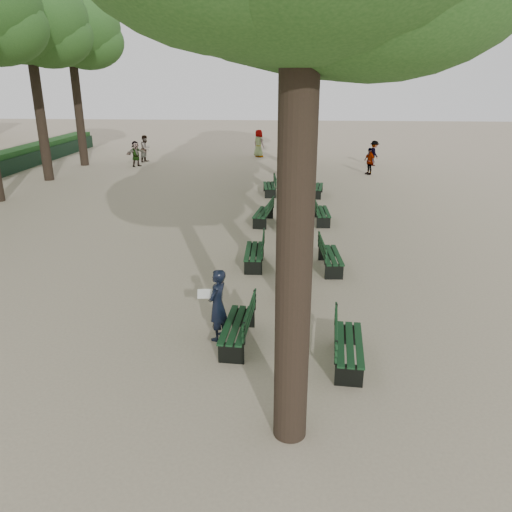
{
  "coord_description": "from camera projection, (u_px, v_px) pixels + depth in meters",
  "views": [
    {
      "loc": [
        1.44,
        -8.57,
        5.36
      ],
      "look_at": [
        0.6,
        3.0,
        1.2
      ],
      "focal_mm": 35.0,
      "sensor_mm": 36.0,
      "label": 1
    }
  ],
  "objects": [
    {
      "name": "tree_far_5",
      "position": [
        69.0,
        28.0,
        29.62
      ],
      "size": [
        6.0,
        6.0,
        10.45
      ],
      "color": "#33261C",
      "rests_on": "ground"
    },
    {
      "name": "pedestrian_d",
      "position": [
        259.0,
        143.0,
        35.43
      ],
      "size": [
        0.94,
        0.91,
        1.9
      ],
      "primitive_type": "imported",
      "rotation": [
        0.0,
        0.0,
        2.39
      ],
      "color": "#262628",
      "rests_on": "ground"
    },
    {
      "name": "man_with_map",
      "position": [
        218.0,
        305.0,
        10.61
      ],
      "size": [
        0.69,
        0.71,
        1.6
      ],
      "color": "black",
      "rests_on": "ground"
    },
    {
      "name": "pedestrian_e",
      "position": [
        136.0,
        154.0,
        31.62
      ],
      "size": [
        1.21,
        1.34,
        1.6
      ],
      "primitive_type": "imported",
      "rotation": [
        0.0,
        0.0,
        0.87
      ],
      "color": "#262628",
      "rests_on": "ground"
    },
    {
      "name": "tree_central_5",
      "position": [
        296.0,
        36.0,
        28.87
      ],
      "size": [
        6.0,
        6.0,
        9.95
      ],
      "color": "#33261C",
      "rests_on": "ground"
    },
    {
      "name": "bench_right_1",
      "position": [
        330.0,
        261.0,
        14.69
      ],
      "size": [
        0.7,
        1.84,
        0.92
      ],
      "color": "black",
      "rests_on": "ground"
    },
    {
      "name": "bench_right_3",
      "position": [
        317.0,
        190.0,
        23.89
      ],
      "size": [
        0.75,
        1.85,
        0.92
      ],
      "color": "black",
      "rests_on": "ground"
    },
    {
      "name": "bench_right_0",
      "position": [
        348.0,
        351.0,
        9.82
      ],
      "size": [
        0.71,
        1.84,
        0.92
      ],
      "color": "black",
      "rests_on": "ground"
    },
    {
      "name": "bench_left_1",
      "position": [
        254.0,
        257.0,
        15.02
      ],
      "size": [
        0.62,
        1.82,
        0.92
      ],
      "color": "black",
      "rests_on": "ground"
    },
    {
      "name": "pedestrian_c",
      "position": [
        369.0,
        161.0,
        29.01
      ],
      "size": [
        0.7,
        0.94,
        1.54
      ],
      "primitive_type": "imported",
      "rotation": [
        0.0,
        0.0,
        5.21
      ],
      "color": "#262628",
      "rests_on": "ground"
    },
    {
      "name": "tree_central_4",
      "position": [
        297.0,
        27.0,
        24.17
      ],
      "size": [
        6.0,
        6.0,
        9.95
      ],
      "color": "#33261C",
      "rests_on": "ground"
    },
    {
      "name": "bench_right_2",
      "position": [
        322.0,
        216.0,
        19.46
      ],
      "size": [
        0.66,
        1.83,
        0.92
      ],
      "color": "black",
      "rests_on": "ground"
    },
    {
      "name": "bench_left_2",
      "position": [
        263.0,
        217.0,
        19.33
      ],
      "size": [
        0.78,
        1.86,
        0.92
      ],
      "color": "black",
      "rests_on": "ground"
    },
    {
      "name": "ground",
      "position": [
        215.0,
        362.0,
        9.96
      ],
      "size": [
        120.0,
        120.0,
        0.0
      ],
      "primitive_type": "plane",
      "color": "tan",
      "rests_on": "ground"
    },
    {
      "name": "tree_far_4",
      "position": [
        27.0,
        18.0,
        24.92
      ],
      "size": [
        6.0,
        6.0,
        10.45
      ],
      "color": "#33261C",
      "rests_on": "ground"
    },
    {
      "name": "bench_left_0",
      "position": [
        237.0,
        332.0,
        10.57
      ],
      "size": [
        0.67,
        1.83,
        0.92
      ],
      "color": "black",
      "rests_on": "ground"
    },
    {
      "name": "pedestrian_b",
      "position": [
        374.0,
        153.0,
        31.97
      ],
      "size": [
        0.53,
        1.06,
        1.58
      ],
      "primitive_type": "imported",
      "rotation": [
        0.0,
        0.0,
        1.79
      ],
      "color": "#262628",
      "rests_on": "ground"
    },
    {
      "name": "bench_left_3",
      "position": [
        269.0,
        189.0,
        24.14
      ],
      "size": [
        0.74,
        1.85,
        0.92
      ],
      "color": "black",
      "rests_on": "ground"
    },
    {
      "name": "tree_central_3",
      "position": [
        297.0,
        15.0,
        19.48
      ],
      "size": [
        6.0,
        6.0,
        9.95
      ],
      "color": "#33261C",
      "rests_on": "ground"
    },
    {
      "name": "pedestrian_a",
      "position": [
        146.0,
        149.0,
        33.33
      ],
      "size": [
        0.6,
        0.92,
        1.76
      ],
      "primitive_type": "imported",
      "rotation": [
        0.0,
        0.0,
        1.26
      ],
      "color": "#262628",
      "rests_on": "ground"
    }
  ]
}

